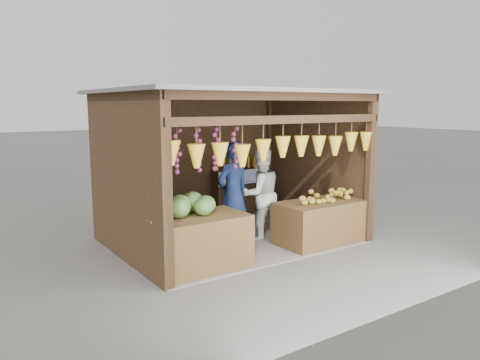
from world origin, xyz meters
name	(u,v)px	position (x,y,z in m)	size (l,w,h in m)	color
ground	(232,240)	(0.00, 0.00, 0.00)	(80.00, 80.00, 0.00)	#514F49
stall_structure	(231,148)	(-0.03, -0.04, 1.67)	(4.30, 3.30, 2.66)	slate
back_shelf	(240,178)	(1.05, 1.28, 0.87)	(1.25, 0.32, 1.32)	#382314
counter_left	(198,243)	(-1.26, -1.01, 0.41)	(1.45, 0.85, 0.82)	#4C3319
counter_right	(322,222)	(1.23, -1.02, 0.38)	(1.65, 0.85, 0.75)	#52351B
stool	(139,248)	(-1.75, 0.08, 0.14)	(0.30, 0.30, 0.28)	black
man_standing	(233,195)	(-0.17, -0.30, 0.90)	(0.66, 0.43, 1.81)	#132148
woman_standing	(260,194)	(0.47, -0.21, 0.83)	(0.81, 0.63, 1.67)	silver
vendor_seated	(137,206)	(-1.75, 0.08, 0.83)	(0.53, 0.35, 1.09)	#533721
melon_pile	(193,204)	(-1.28, -0.92, 0.98)	(1.00, 0.50, 0.32)	#1C4612
tanfruit_pile	(160,218)	(-1.89, -1.08, 0.88)	(0.34, 0.40, 0.13)	tan
mango_pile	(323,195)	(1.26, -1.00, 0.86)	(1.40, 0.64, 0.22)	#C5691A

